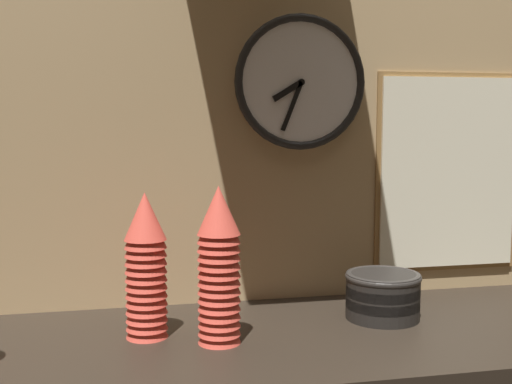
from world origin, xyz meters
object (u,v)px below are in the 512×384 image
bowl_stack_right (383,294)px  menu_board (448,173)px  cup_stack_center (219,265)px  wall_clock (300,82)px  cup_stack_center_left (146,265)px

bowl_stack_right → menu_board: (0.26, 0.20, 0.25)m
cup_stack_center → bowl_stack_right: size_ratio=1.87×
wall_clock → cup_stack_center: bearing=-131.8°
wall_clock → menu_board: 0.46m
wall_clock → menu_board: size_ratio=0.63×
cup_stack_center → cup_stack_center_left: (-0.14, 0.06, -0.01)m
cup_stack_center_left → bowl_stack_right: cup_stack_center_left is taller
cup_stack_center → wall_clock: (0.24, 0.27, 0.38)m
cup_stack_center → wall_clock: bearing=48.2°
menu_board → cup_stack_center_left: bearing=-164.7°
cup_stack_center → cup_stack_center_left: 0.16m
cup_stack_center_left → bowl_stack_right: bearing=1.9°
cup_stack_center_left → wall_clock: bearing=28.3°
cup_stack_center → bowl_stack_right: cup_stack_center is taller
cup_stack_center → wall_clock: 0.52m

